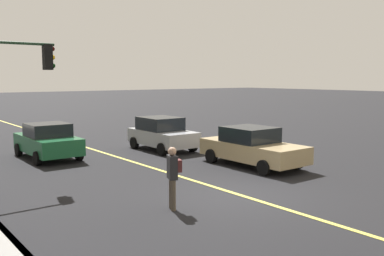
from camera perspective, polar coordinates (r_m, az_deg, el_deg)
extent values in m
plane|color=black|center=(13.71, 6.26, -8.81)|extent=(200.00, 200.00, 0.00)
cube|color=slate|center=(10.44, -22.56, -13.92)|extent=(80.00, 0.16, 0.15)
cube|color=#D8CC4C|center=(13.70, 6.26, -8.79)|extent=(80.00, 0.16, 0.01)
cube|color=tan|center=(18.01, 8.06, -2.97)|extent=(4.63, 1.94, 0.69)
cube|color=black|center=(18.04, 7.67, -0.84)|extent=(1.94, 1.78, 0.62)
cylinder|color=black|center=(17.78, 13.73, -4.36)|extent=(0.60, 0.22, 0.60)
cylinder|color=black|center=(16.36, 9.54, -5.22)|extent=(0.60, 0.22, 0.60)
cylinder|color=black|center=(19.80, 6.81, -3.09)|extent=(0.60, 0.22, 0.60)
cylinder|color=black|center=(18.54, 2.59, -3.72)|extent=(0.60, 0.22, 0.60)
cube|color=#1E6038|center=(20.58, -18.60, -1.99)|extent=(4.11, 1.86, 0.73)
cube|color=black|center=(20.43, -18.60, -0.21)|extent=(1.75, 1.72, 0.57)
cylinder|color=black|center=(21.66, -22.02, -2.69)|extent=(0.60, 0.22, 0.60)
cylinder|color=black|center=(22.20, -17.48, -2.29)|extent=(0.60, 0.22, 0.60)
cylinder|color=black|center=(19.09, -19.81, -3.81)|extent=(0.60, 0.22, 0.60)
cylinder|color=black|center=(19.71, -14.75, -3.31)|extent=(0.60, 0.22, 0.60)
cube|color=#A8AAB2|center=(21.74, -3.90, -1.22)|extent=(3.90, 1.85, 0.71)
cube|color=black|center=(21.87, -4.27, 0.61)|extent=(2.07, 1.70, 0.65)
cylinder|color=black|center=(21.28, 0.07, -2.35)|extent=(0.60, 0.22, 0.60)
cylinder|color=black|center=(20.24, -4.00, -2.84)|extent=(0.60, 0.22, 0.60)
cylinder|color=black|center=(23.35, -3.79, -1.55)|extent=(0.60, 0.22, 0.60)
cylinder|color=black|center=(22.41, -7.65, -1.95)|extent=(0.60, 0.22, 0.60)
cylinder|color=brown|center=(11.98, -2.49, -8.90)|extent=(0.18, 0.18, 0.87)
cylinder|color=brown|center=(12.20, -2.75, -8.62)|extent=(0.18, 0.18, 0.87)
cube|color=#262628|center=(11.91, -2.64, -5.22)|extent=(0.47, 0.36, 0.66)
sphere|color=tan|center=(11.82, -2.65, -3.10)|extent=(0.24, 0.24, 0.24)
cube|color=#592626|center=(11.94, -1.85, -5.02)|extent=(0.30, 0.24, 0.34)
cylinder|color=#1E3823|center=(15.96, -23.91, 10.35)|extent=(0.10, 3.54, 0.10)
cube|color=black|center=(16.37, -18.61, 8.89)|extent=(0.28, 0.30, 0.90)
sphere|color=#360605|center=(16.45, -18.05, 9.94)|extent=(0.18, 0.18, 0.18)
sphere|color=gold|center=(16.43, -18.01, 8.90)|extent=(0.18, 0.18, 0.18)
sphere|color=black|center=(16.42, -17.97, 7.86)|extent=(0.18, 0.18, 0.18)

